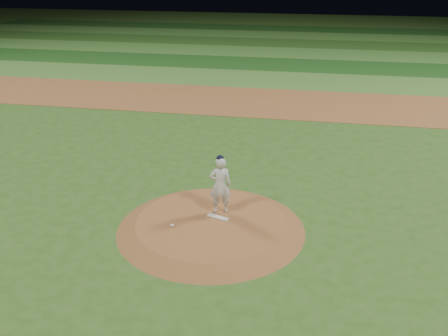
% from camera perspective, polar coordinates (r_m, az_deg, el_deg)
% --- Properties ---
extents(ground, '(120.00, 120.00, 0.00)m').
position_cam_1_polar(ground, '(14.77, -1.49, -6.93)').
color(ground, '#30571C').
rests_on(ground, ground).
extents(infield_dirt_band, '(70.00, 6.00, 0.02)m').
position_cam_1_polar(infield_dirt_band, '(27.63, 4.79, 7.51)').
color(infield_dirt_band, brown).
rests_on(infield_dirt_band, ground).
extents(outfield_stripe_0, '(70.00, 5.00, 0.02)m').
position_cam_1_polar(outfield_stripe_0, '(32.94, 5.90, 10.01)').
color(outfield_stripe_0, '#41772B').
rests_on(outfield_stripe_0, ground).
extents(outfield_stripe_1, '(70.00, 5.00, 0.02)m').
position_cam_1_polar(outfield_stripe_1, '(37.81, 6.65, 11.67)').
color(outfield_stripe_1, '#1B4B18').
rests_on(outfield_stripe_1, ground).
extents(outfield_stripe_2, '(70.00, 5.00, 0.02)m').
position_cam_1_polar(outfield_stripe_2, '(42.71, 7.23, 12.95)').
color(outfield_stripe_2, '#3A732A').
rests_on(outfield_stripe_2, ground).
extents(outfield_stripe_3, '(70.00, 5.00, 0.02)m').
position_cam_1_polar(outfield_stripe_3, '(47.64, 7.70, 13.96)').
color(outfield_stripe_3, '#244F19').
rests_on(outfield_stripe_3, ground).
extents(outfield_stripe_4, '(70.00, 5.00, 0.02)m').
position_cam_1_polar(outfield_stripe_4, '(52.57, 8.08, 14.78)').
color(outfield_stripe_4, '#386D27').
rests_on(outfield_stripe_4, ground).
extents(outfield_stripe_5, '(70.00, 5.00, 0.02)m').
position_cam_1_polar(outfield_stripe_5, '(57.52, 8.40, 15.46)').
color(outfield_stripe_5, '#184315').
rests_on(outfield_stripe_5, ground).
extents(pitchers_mound, '(5.50, 5.50, 0.25)m').
position_cam_1_polar(pitchers_mound, '(14.70, -1.49, -6.51)').
color(pitchers_mound, brown).
rests_on(pitchers_mound, ground).
extents(pitching_rubber, '(0.69, 0.35, 0.03)m').
position_cam_1_polar(pitching_rubber, '(14.81, -0.69, -5.64)').
color(pitching_rubber, silver).
rests_on(pitching_rubber, pitchers_mound).
extents(rosin_bag, '(0.13, 0.13, 0.07)m').
position_cam_1_polar(rosin_bag, '(14.43, -5.93, -6.53)').
color(rosin_bag, silver).
rests_on(rosin_bag, pitchers_mound).
extents(pitcher_on_mound, '(0.74, 0.58, 1.84)m').
position_cam_1_polar(pitcher_on_mound, '(14.72, -0.44, -1.94)').
color(pitcher_on_mound, silver).
rests_on(pitcher_on_mound, pitchers_mound).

